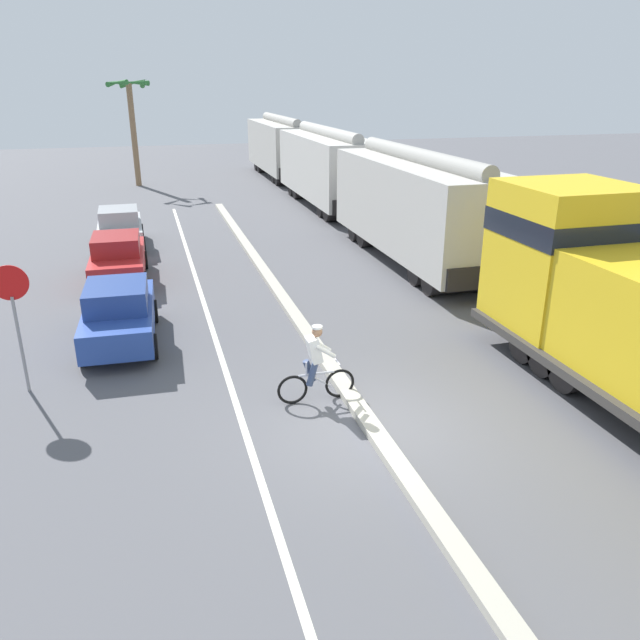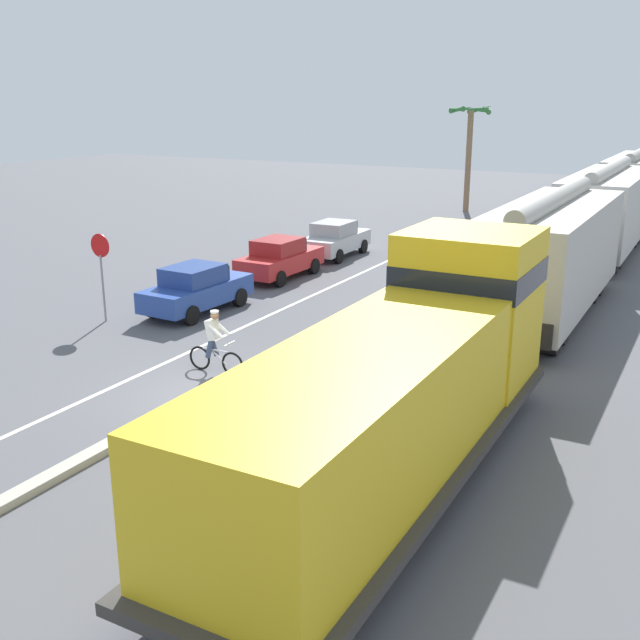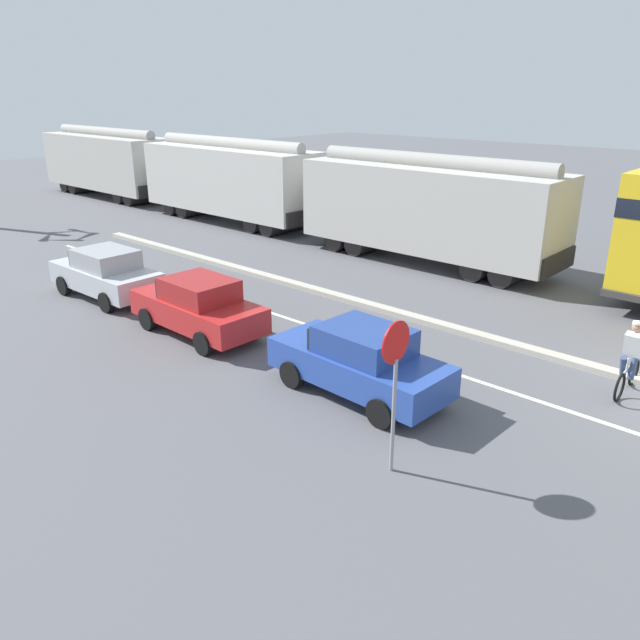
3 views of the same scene
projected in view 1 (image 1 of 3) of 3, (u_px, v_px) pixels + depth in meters
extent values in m
plane|color=#56565B|center=(369.00, 427.00, 12.35)|extent=(120.00, 120.00, 0.00)
cube|color=#B2AD9E|center=(297.00, 319.00, 17.71)|extent=(0.36, 36.00, 0.16)
cube|color=silver|center=(213.00, 330.00, 17.13)|extent=(0.14, 36.00, 0.01)
cube|color=gold|center=(564.00, 257.00, 14.99)|extent=(2.80, 2.80, 3.50)
cube|color=black|center=(568.00, 225.00, 14.71)|extent=(2.83, 2.83, 0.56)
cylinder|color=black|center=(563.00, 338.00, 15.32)|extent=(2.40, 1.00, 1.00)
cylinder|color=black|center=(584.00, 351.00, 14.60)|extent=(2.40, 1.00, 1.00)
cylinder|color=black|center=(607.00, 365.00, 13.89)|extent=(2.40, 1.00, 1.00)
cube|color=#B4B1AA|center=(417.00, 205.00, 22.82)|extent=(2.90, 10.40, 3.10)
cylinder|color=#999790|center=(419.00, 157.00, 22.20)|extent=(0.60, 9.88, 0.60)
cube|color=black|center=(367.00, 211.00, 27.97)|extent=(2.61, 0.10, 0.70)
cube|color=black|center=(487.00, 277.00, 18.54)|extent=(2.61, 0.10, 0.70)
cylinder|color=black|center=(379.00, 229.00, 26.83)|extent=(2.46, 0.90, 0.90)
cylinder|color=black|center=(388.00, 235.00, 25.84)|extent=(2.46, 0.90, 0.90)
cylinder|color=black|center=(446.00, 270.00, 21.03)|extent=(2.46, 0.90, 0.90)
cylinder|color=black|center=(462.00, 279.00, 20.04)|extent=(2.46, 0.90, 0.90)
cube|color=#BBB9B1|center=(328.00, 166.00, 33.25)|extent=(2.90, 10.40, 3.10)
cylinder|color=#9F9D96|center=(328.00, 132.00, 32.62)|extent=(0.60, 9.88, 0.60)
cube|color=black|center=(304.00, 175.00, 38.39)|extent=(2.61, 0.10, 0.70)
cube|color=black|center=(359.00, 206.00, 28.96)|extent=(2.61, 0.10, 0.70)
cylinder|color=black|center=(310.00, 187.00, 37.25)|extent=(2.46, 0.90, 0.90)
cylinder|color=black|center=(315.00, 190.00, 36.26)|extent=(2.46, 0.90, 0.90)
cylinder|color=black|center=(342.00, 207.00, 31.45)|extent=(2.46, 0.90, 0.90)
cylinder|color=black|center=(349.00, 211.00, 30.47)|extent=(2.46, 0.90, 0.90)
cube|color=#AEABA3|center=(281.00, 146.00, 43.67)|extent=(2.90, 10.40, 3.10)
cylinder|color=gray|center=(280.00, 120.00, 43.05)|extent=(0.60, 9.88, 0.60)
cube|color=black|center=(267.00, 155.00, 48.82)|extent=(2.61, 0.10, 0.70)
cube|color=black|center=(299.00, 173.00, 39.38)|extent=(2.61, 0.10, 0.70)
cylinder|color=black|center=(271.00, 164.00, 47.67)|extent=(2.46, 0.90, 0.90)
cylinder|color=black|center=(274.00, 166.00, 46.68)|extent=(2.46, 0.90, 0.90)
cylinder|color=black|center=(290.00, 176.00, 41.88)|extent=(2.46, 0.90, 0.90)
cylinder|color=black|center=(294.00, 178.00, 40.89)|extent=(2.46, 0.90, 0.90)
cube|color=#28479E|center=(120.00, 318.00, 16.16)|extent=(1.84, 4.26, 0.70)
cube|color=navy|center=(117.00, 296.00, 15.79)|extent=(1.56, 1.95, 0.60)
cube|color=#1E232D|center=(119.00, 286.00, 16.71)|extent=(1.43, 0.17, 0.51)
cylinder|color=black|center=(94.00, 316.00, 17.28)|extent=(0.24, 0.65, 0.64)
cylinder|color=black|center=(153.00, 311.00, 17.64)|extent=(0.24, 0.65, 0.64)
cylinder|color=black|center=(84.00, 353.00, 14.92)|extent=(0.24, 0.65, 0.64)
cylinder|color=black|center=(153.00, 347.00, 15.28)|extent=(0.24, 0.65, 0.64)
cube|color=red|center=(119.00, 262.00, 21.15)|extent=(1.78, 4.23, 0.70)
cube|color=maroon|center=(116.00, 244.00, 20.78)|extent=(1.54, 1.93, 0.60)
cube|color=#1E232D|center=(118.00, 239.00, 21.71)|extent=(1.43, 0.15, 0.51)
cylinder|color=black|center=(98.00, 263.00, 22.27)|extent=(0.23, 0.64, 0.64)
cylinder|color=black|center=(144.00, 260.00, 22.64)|extent=(0.23, 0.64, 0.64)
cylinder|color=black|center=(92.00, 285.00, 19.91)|extent=(0.23, 0.64, 0.64)
cylinder|color=black|center=(144.00, 281.00, 20.29)|extent=(0.23, 0.64, 0.64)
cube|color=#B7BABF|center=(120.00, 231.00, 25.48)|extent=(1.77, 4.23, 0.70)
cube|color=#9C9EA2|center=(119.00, 216.00, 25.11)|extent=(1.53, 1.93, 0.60)
cube|color=#1E232D|center=(119.00, 212.00, 26.02)|extent=(1.43, 0.14, 0.51)
cylinder|color=black|center=(102.00, 234.00, 26.55)|extent=(0.23, 0.64, 0.64)
cylinder|color=black|center=(141.00, 231.00, 26.98)|extent=(0.23, 0.64, 0.64)
cylinder|color=black|center=(100.00, 248.00, 24.22)|extent=(0.23, 0.64, 0.64)
cylinder|color=black|center=(143.00, 245.00, 24.66)|extent=(0.23, 0.64, 0.64)
torus|color=black|center=(340.00, 383.00, 13.41)|extent=(0.66, 0.07, 0.66)
torus|color=black|center=(292.00, 390.00, 13.13)|extent=(0.66, 0.07, 0.66)
cylinder|color=silver|center=(316.00, 374.00, 13.17)|extent=(0.79, 0.06, 0.05)
cylinder|color=silver|center=(321.00, 381.00, 13.26)|extent=(0.48, 0.06, 0.36)
cylinder|color=silver|center=(306.00, 369.00, 13.05)|extent=(0.04, 0.04, 0.30)
cylinder|color=silver|center=(336.00, 361.00, 13.19)|extent=(0.04, 0.48, 0.04)
cylinder|color=#38476B|center=(310.00, 370.00, 13.20)|extent=(0.30, 0.15, 0.52)
cylinder|color=#38476B|center=(312.00, 374.00, 13.03)|extent=(0.27, 0.14, 0.52)
cube|color=white|center=(314.00, 349.00, 12.95)|extent=(0.33, 0.35, 0.57)
sphere|color=#9E7051|center=(317.00, 332.00, 12.83)|extent=(0.22, 0.22, 0.22)
cylinder|color=white|center=(317.00, 327.00, 12.79)|extent=(0.22, 0.22, 0.05)
cylinder|color=white|center=(321.00, 345.00, 13.14)|extent=(0.46, 0.10, 0.36)
cylinder|color=white|center=(325.00, 351.00, 12.86)|extent=(0.46, 0.10, 0.36)
cylinder|color=gray|center=(21.00, 345.00, 13.41)|extent=(0.07, 0.07, 2.20)
cylinder|color=red|center=(9.00, 283.00, 12.92)|extent=(0.76, 0.03, 0.76)
cylinder|color=white|center=(10.00, 283.00, 12.94)|extent=(0.48, 0.01, 0.48)
cylinder|color=#846647|center=(134.00, 136.00, 39.63)|extent=(0.36, 0.36, 6.25)
cone|color=#2D7033|center=(143.00, 83.00, 38.77)|extent=(0.46, 1.85, 0.69)
cone|color=#2D7033|center=(134.00, 83.00, 39.32)|extent=(1.83, 0.92, 0.71)
cone|color=#2D7033|center=(116.00, 83.00, 38.70)|extent=(1.20, 1.73, 0.54)
cone|color=#2D7033|center=(117.00, 83.00, 37.78)|extent=(1.43, 1.57, 0.37)
cone|color=#2D7033|center=(135.00, 83.00, 37.85)|extent=(1.77, 1.07, 0.39)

